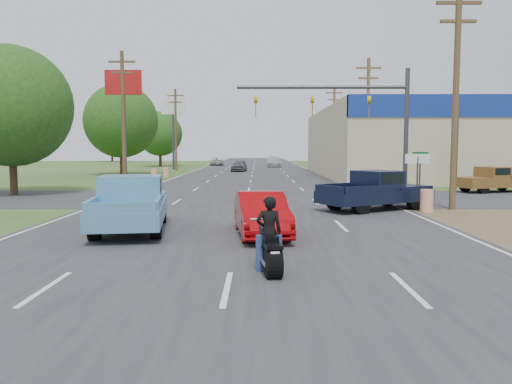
{
  "coord_description": "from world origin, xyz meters",
  "views": [
    {
      "loc": [
        0.62,
        -9.69,
        2.8
      ],
      "look_at": [
        0.55,
        7.33,
        1.3
      ],
      "focal_mm": 35.0,
      "sensor_mm": 36.0,
      "label": 1
    }
  ],
  "objects_px": {
    "rider": "(269,236)",
    "distant_car_silver": "(274,162)",
    "navy_pickup": "(377,190)",
    "brown_pickup": "(492,179)",
    "distant_car_white": "(216,161)",
    "blue_pickup": "(132,203)",
    "distant_car_grey": "(239,166)",
    "motorcycle": "(269,250)",
    "red_convertible": "(261,214)"
  },
  "relations": [
    {
      "from": "distant_car_grey",
      "to": "navy_pickup",
      "type": "bearing_deg",
      "value": -73.98
    },
    {
      "from": "blue_pickup",
      "to": "distant_car_white",
      "type": "xyz_separation_m",
      "value": [
        -2.41,
        63.88,
        -0.3
      ]
    },
    {
      "from": "rider",
      "to": "brown_pickup",
      "type": "relative_size",
      "value": 0.31
    },
    {
      "from": "brown_pickup",
      "to": "distant_car_silver",
      "type": "height_order",
      "value": "brown_pickup"
    },
    {
      "from": "rider",
      "to": "distant_car_silver",
      "type": "relative_size",
      "value": 0.31
    },
    {
      "from": "brown_pickup",
      "to": "distant_car_white",
      "type": "distance_m",
      "value": 53.62
    },
    {
      "from": "rider",
      "to": "distant_car_grey",
      "type": "bearing_deg",
      "value": -94.48
    },
    {
      "from": "blue_pickup",
      "to": "navy_pickup",
      "type": "distance_m",
      "value": 11.28
    },
    {
      "from": "navy_pickup",
      "to": "brown_pickup",
      "type": "distance_m",
      "value": 13.11
    },
    {
      "from": "rider",
      "to": "red_convertible",
      "type": "bearing_deg",
      "value": -95.71
    },
    {
      "from": "red_convertible",
      "to": "distant_car_white",
      "type": "xyz_separation_m",
      "value": [
        -6.83,
        64.99,
        -0.04
      ]
    },
    {
      "from": "red_convertible",
      "to": "navy_pickup",
      "type": "bearing_deg",
      "value": 45.24
    },
    {
      "from": "rider",
      "to": "blue_pickup",
      "type": "height_order",
      "value": "blue_pickup"
    },
    {
      "from": "red_convertible",
      "to": "brown_pickup",
      "type": "xyz_separation_m",
      "value": [
        14.76,
        15.91,
        0.12
      ]
    },
    {
      "from": "rider",
      "to": "navy_pickup",
      "type": "height_order",
      "value": "navy_pickup"
    },
    {
      "from": "distant_car_grey",
      "to": "distant_car_silver",
      "type": "height_order",
      "value": "distant_car_silver"
    },
    {
      "from": "rider",
      "to": "navy_pickup",
      "type": "bearing_deg",
      "value": -121.86
    },
    {
      "from": "navy_pickup",
      "to": "distant_car_grey",
      "type": "bearing_deg",
      "value": 161.57
    },
    {
      "from": "red_convertible",
      "to": "blue_pickup",
      "type": "distance_m",
      "value": 4.56
    },
    {
      "from": "distant_car_grey",
      "to": "distant_car_white",
      "type": "height_order",
      "value": "distant_car_grey"
    },
    {
      "from": "rider",
      "to": "distant_car_silver",
      "type": "height_order",
      "value": "rider"
    },
    {
      "from": "brown_pickup",
      "to": "distant_car_white",
      "type": "relative_size",
      "value": 1.12
    },
    {
      "from": "rider",
      "to": "brown_pickup",
      "type": "distance_m",
      "value": 25.18
    },
    {
      "from": "rider",
      "to": "navy_pickup",
      "type": "distance_m",
      "value": 12.53
    },
    {
      "from": "red_convertible",
      "to": "blue_pickup",
      "type": "relative_size",
      "value": 0.71
    },
    {
      "from": "red_convertible",
      "to": "rider",
      "type": "bearing_deg",
      "value": -95.04
    },
    {
      "from": "distant_car_grey",
      "to": "distant_car_silver",
      "type": "xyz_separation_m",
      "value": [
        4.66,
        14.59,
        0.07
      ]
    },
    {
      "from": "distant_car_silver",
      "to": "distant_car_white",
      "type": "height_order",
      "value": "distant_car_silver"
    },
    {
      "from": "brown_pickup",
      "to": "distant_car_grey",
      "type": "bearing_deg",
      "value": 13.58
    },
    {
      "from": "red_convertible",
      "to": "rider",
      "type": "height_order",
      "value": "rider"
    },
    {
      "from": "motorcycle",
      "to": "rider",
      "type": "distance_m",
      "value": 0.32
    },
    {
      "from": "navy_pickup",
      "to": "distant_car_grey",
      "type": "distance_m",
      "value": 37.92
    },
    {
      "from": "rider",
      "to": "distant_car_silver",
      "type": "bearing_deg",
      "value": -99.39
    },
    {
      "from": "blue_pickup",
      "to": "distant_car_grey",
      "type": "bearing_deg",
      "value": 79.18
    },
    {
      "from": "navy_pickup",
      "to": "brown_pickup",
      "type": "relative_size",
      "value": 1.09
    },
    {
      "from": "distant_car_silver",
      "to": "distant_car_white",
      "type": "distance_m",
      "value": 11.18
    },
    {
      "from": "red_convertible",
      "to": "distant_car_grey",
      "type": "bearing_deg",
      "value": 86.32
    },
    {
      "from": "rider",
      "to": "blue_pickup",
      "type": "xyz_separation_m",
      "value": [
        -4.55,
        5.71,
        0.13
      ]
    },
    {
      "from": "motorcycle",
      "to": "navy_pickup",
      "type": "relative_size",
      "value": 0.39
    },
    {
      "from": "blue_pickup",
      "to": "navy_pickup",
      "type": "relative_size",
      "value": 1.04
    },
    {
      "from": "navy_pickup",
      "to": "distant_car_grey",
      "type": "xyz_separation_m",
      "value": [
        -7.68,
        37.13,
        -0.2
      ]
    },
    {
      "from": "motorcycle",
      "to": "distant_car_white",
      "type": "height_order",
      "value": "distant_car_white"
    },
    {
      "from": "brown_pickup",
      "to": "distant_car_white",
      "type": "height_order",
      "value": "brown_pickup"
    },
    {
      "from": "red_convertible",
      "to": "rider",
      "type": "relative_size",
      "value": 2.58
    },
    {
      "from": "rider",
      "to": "motorcycle",
      "type": "bearing_deg",
      "value": 90.0
    },
    {
      "from": "red_convertible",
      "to": "distant_car_white",
      "type": "distance_m",
      "value": 65.35
    },
    {
      "from": "rider",
      "to": "blue_pickup",
      "type": "relative_size",
      "value": 0.28
    },
    {
      "from": "rider",
      "to": "distant_car_grey",
      "type": "xyz_separation_m",
      "value": [
        -2.51,
        48.54,
        -0.12
      ]
    },
    {
      "from": "motorcycle",
      "to": "brown_pickup",
      "type": "xyz_separation_m",
      "value": [
        14.61,
        20.57,
        0.31
      ]
    },
    {
      "from": "brown_pickup",
      "to": "distant_car_grey",
      "type": "relative_size",
      "value": 1.27
    }
  ]
}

